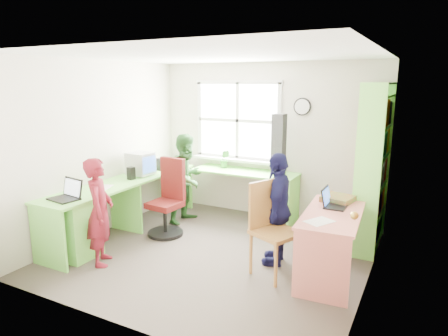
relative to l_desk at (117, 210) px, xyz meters
The scene contains 19 objects.
room 1.57m from the l_desk, 16.12° to the left, with size 3.64×3.44×2.44m.
l_desk is the anchor object (origin of this frame).
right_desk 2.74m from the l_desk, ahead, with size 0.67×1.30×0.73m.
bookshelf 3.35m from the l_desk, 26.43° to the left, with size 0.30×1.02×2.10m.
swivel_chair 0.71m from the l_desk, 55.94° to the left, with size 0.53×0.53×1.07m.
wooden_chair 2.11m from the l_desk, ahead, with size 0.60×0.60×1.04m.
crt_monitor 0.90m from the l_desk, 104.61° to the left, with size 0.36×0.33×0.34m.
laptop_left 0.74m from the l_desk, 106.20° to the right, with size 0.38×0.33×0.24m.
laptop_right 2.73m from the l_desk, 12.59° to the left, with size 0.26×0.31×0.21m.
speaker_a 0.63m from the l_desk, 107.13° to the left, with size 0.10×0.10×0.18m.
speaker_b 1.22m from the l_desk, 96.95° to the left, with size 0.12×0.12×0.19m.
cd_tower 2.48m from the l_desk, 47.80° to the left, with size 0.19×0.17×0.90m.
game_box 2.81m from the l_desk, 17.09° to the left, with size 0.38×0.38×0.07m.
paper_a 0.36m from the l_desk, 163.35° to the right, with size 0.31×0.36×0.00m.
paper_b 2.67m from the l_desk, ahead, with size 0.31×0.34×0.00m.
potted_plant 1.95m from the l_desk, 69.20° to the left, with size 0.16×0.13×0.29m, color #2E6B2A.
person_red 0.63m from the l_desk, 65.79° to the right, with size 0.46×0.30×1.27m, color maroon.
person_green 1.23m from the l_desk, 72.97° to the left, with size 0.66×0.51×1.35m, color #2B6528.
person_navy 2.12m from the l_desk, 11.49° to the left, with size 0.78×0.32×1.33m, color #161645.
Camera 1 is at (2.25, -4.08, 2.11)m, focal length 32.00 mm.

